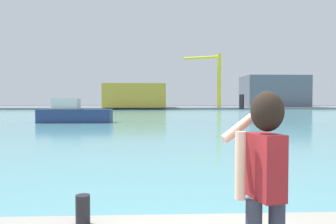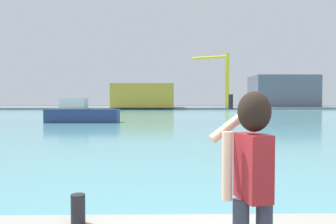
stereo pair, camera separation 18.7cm
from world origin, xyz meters
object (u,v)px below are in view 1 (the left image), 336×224
(harbor_bollard, at_px, (83,210))
(port_crane, at_px, (215,75))
(person_photographer, at_px, (264,170))
(boat_moored, at_px, (74,114))
(warehouse_left, at_px, (135,96))
(warehouse_right, at_px, (274,92))

(harbor_bollard, distance_m, port_crane, 85.83)
(person_photographer, xyz_separation_m, port_crane, (15.59, 85.22, 7.73))
(boat_moored, bearing_deg, harbor_bollard, -75.24)
(warehouse_left, distance_m, warehouse_right, 40.65)
(person_photographer, distance_m, boat_moored, 32.80)
(port_crane, bearing_deg, person_photographer, -100.36)
(person_photographer, height_order, warehouse_left, warehouse_left)
(boat_moored, bearing_deg, port_crane, 66.06)
(person_photographer, relative_size, boat_moored, 0.23)
(warehouse_left, height_order, port_crane, port_crane)
(warehouse_right, xyz_separation_m, port_crane, (-18.68, -6.17, 4.38))
(warehouse_left, bearing_deg, port_crane, -2.79)
(harbor_bollard, bearing_deg, person_photographer, -40.71)
(harbor_bollard, relative_size, warehouse_left, 0.02)
(warehouse_right, relative_size, port_crane, 1.22)
(harbor_bollard, relative_size, port_crane, 0.03)
(harbor_bollard, xyz_separation_m, warehouse_right, (36.16, 89.76, 4.22))
(harbor_bollard, relative_size, warehouse_right, 0.02)
(warehouse_right, bearing_deg, boat_moored, -125.99)
(boat_moored, bearing_deg, warehouse_left, 87.50)
(harbor_bollard, height_order, warehouse_right, warehouse_right)
(person_photographer, height_order, warehouse_right, warehouse_right)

